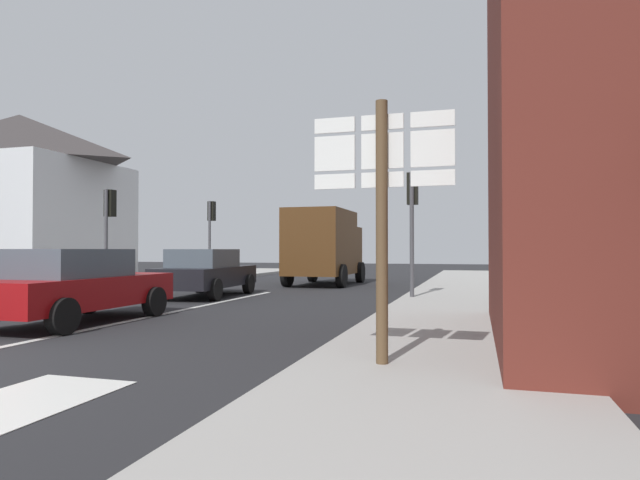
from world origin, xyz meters
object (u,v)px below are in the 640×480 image
object	(u,v)px
traffic_light_near_right	(412,206)
sedan_far	(206,272)
traffic_light_far_left	(211,222)
traffic_light_near_left	(109,217)
delivery_truck	(324,245)
sedan_near	(75,285)
route_sign_post	(382,203)

from	to	relation	value
traffic_light_near_right	sedan_far	bearing A→B (deg)	-177.51
traffic_light_near_right	traffic_light_far_left	distance (m)	12.42
traffic_light_near_left	delivery_truck	bearing A→B (deg)	46.22
sedan_near	sedan_far	xyz separation A→B (m)	(-0.41, 6.11, 0.00)
traffic_light_near_right	traffic_light_near_left	distance (m)	10.12
traffic_light_far_left	sedan_far	bearing A→B (deg)	-63.18
sedan_near	traffic_light_near_left	xyz separation A→B (m)	(-4.20, 6.41, 1.81)
delivery_truck	traffic_light_near_right	bearing A→B (deg)	-54.65
route_sign_post	traffic_light_far_left	distance (m)	19.52
traffic_light_near_left	route_sign_post	bearing A→B (deg)	-39.96
sedan_near	sedan_far	bearing A→B (deg)	93.83
traffic_light_far_left	traffic_light_near_left	world-z (taller)	traffic_light_far_left
sedan_far	delivery_truck	size ratio (longest dim) A/B	0.86
traffic_light_near_left	traffic_light_near_right	bearing A→B (deg)	-0.13
traffic_light_near_right	sedan_near	bearing A→B (deg)	-132.83
traffic_light_near_left	traffic_light_far_left	bearing A→B (deg)	90.00
traffic_light_near_right	traffic_light_far_left	xyz separation A→B (m)	(-10.12, 7.21, 0.05)
delivery_truck	traffic_light_near_left	world-z (taller)	traffic_light_near_left
sedan_far	traffic_light_far_left	bearing A→B (deg)	116.82
sedan_far	sedan_near	bearing A→B (deg)	-86.17
route_sign_post	traffic_light_far_left	xyz separation A→B (m)	(-10.80, 16.24, 0.74)
delivery_truck	route_sign_post	size ratio (longest dim) A/B	1.56
delivery_truck	route_sign_post	world-z (taller)	route_sign_post
sedan_far	route_sign_post	world-z (taller)	route_sign_post
route_sign_post	traffic_light_near_left	bearing A→B (deg)	140.04
sedan_far	traffic_light_near_right	xyz separation A→B (m)	(6.33, 0.27, 1.93)
sedan_far	traffic_light_far_left	world-z (taller)	traffic_light_far_left
sedan_far	traffic_light_near_left	size ratio (longest dim) A/B	1.24
traffic_light_near_right	traffic_light_near_left	xyz separation A→B (m)	(-10.12, 0.02, -0.12)
route_sign_post	traffic_light_near_right	xyz separation A→B (m)	(-0.68, 9.03, 0.69)
sedan_far	delivery_truck	distance (m)	6.72
route_sign_post	traffic_light_near_right	world-z (taller)	traffic_light_near_right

